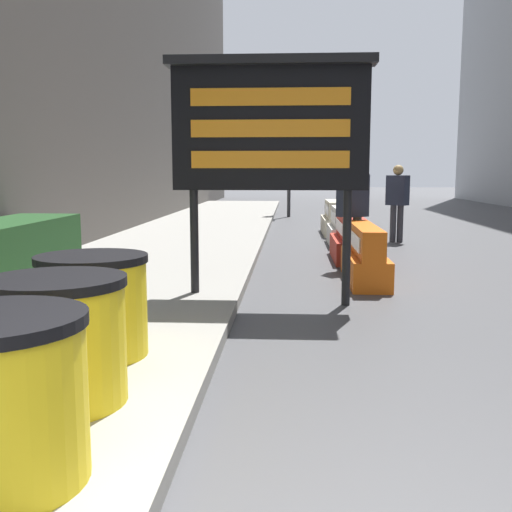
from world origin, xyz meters
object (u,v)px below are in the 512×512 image
Objects in this scene: jersey_barrier_white at (341,229)px; pedestrian_worker at (397,197)px; traffic_light_near_curb at (289,130)px; jersey_barrier_orange_far at (365,257)px; barrel_drum_middle at (58,340)px; traffic_cone_near at (367,264)px; message_board at (270,127)px; jersey_barrier_cream at (333,219)px; pedestrian_passerby at (353,205)px; barrel_drum_back at (93,305)px; jersey_barrier_red_striped at (350,241)px.

jersey_barrier_white is 1.58m from pedestrian_worker.
traffic_light_near_curb is (-1.15, 8.01, 2.63)m from jersey_barrier_white.
jersey_barrier_white reaches higher than jersey_barrier_orange_far.
barrel_drum_middle reaches higher than traffic_cone_near.
message_board is at bearing 71.04° from barrel_drum_middle.
pedestrian_passerby is (-0.08, -5.53, 0.67)m from jersey_barrier_cream.
jersey_barrier_white is 0.85× the size of jersey_barrier_cream.
message_board reaches higher than jersey_barrier_white.
message_board is at bearing -73.45° from pedestrian_worker.
barrel_drum_back is 0.50× the size of pedestrian_worker.
barrel_drum_back is 0.44× the size of jersey_barrier_orange_far.
barrel_drum_back is 9.84m from pedestrian_worker.
barrel_drum_middle is 0.49× the size of jersey_barrier_red_striped.
barrel_drum_back is at bearing -112.71° from jersey_barrier_red_striped.
message_board reaches higher than jersey_barrier_red_striped.
barrel_drum_back is 16.65m from traffic_light_near_curb.
traffic_light_near_curb reaches higher than traffic_cone_near.
pedestrian_passerby reaches higher than barrel_drum_back.
traffic_light_near_curb is at bearing 98.19° from jersey_barrier_white.
jersey_barrier_red_striped is 2.17m from jersey_barrier_white.
jersey_barrier_orange_far is 2.13m from jersey_barrier_red_striped.
jersey_barrier_cream reaches higher than jersey_barrier_orange_far.
jersey_barrier_orange_far reaches higher than traffic_cone_near.
jersey_barrier_orange_far is 1.31m from pedestrian_passerby.
traffic_light_near_curb is at bearing 61.05° from pedestrian_passerby.
message_board reaches higher than pedestrian_passerby.
pedestrian_passerby is at bearing 94.02° from jersey_barrier_orange_far.
jersey_barrier_orange_far is at bearing 57.56° from barrel_drum_back.
jersey_barrier_red_striped is at bearing -76.56° from pedestrian_worker.
jersey_barrier_cream is at bearing -78.50° from traffic_light_near_curb.
barrel_drum_middle is 0.44× the size of jersey_barrier_cream.
jersey_barrier_cream reaches higher than jersey_barrier_white.
jersey_barrier_orange_far is at bearing -90.00° from jersey_barrier_white.
jersey_barrier_red_striped is 3.14m from pedestrian_worker.
pedestrian_passerby is at bearing -90.81° from jersey_barrier_cream.
jersey_barrier_orange_far is at bearing 63.73° from barrel_drum_middle.
jersey_barrier_cream is at bearing 77.93° from barrel_drum_middle.
traffic_cone_near is (-0.03, -4.77, -0.04)m from jersey_barrier_white.
traffic_light_near_curb is at bearing 89.35° from message_board.
jersey_barrier_red_striped reaches higher than traffic_cone_near.
jersey_barrier_cream is at bearing 80.96° from message_board.
jersey_barrier_orange_far is at bearing -90.00° from jersey_barrier_red_striped.
jersey_barrier_orange_far is (2.61, 4.10, -0.18)m from barrel_drum_back.
jersey_barrier_cream reaches higher than jersey_barrier_red_striped.
barrel_drum_back is 0.52× the size of jersey_barrier_white.
message_board reaches higher than barrel_drum_middle.
barrel_drum_middle is 6.66m from pedestrian_passerby.
message_board reaches higher than traffic_cone_near.
barrel_drum_middle is 0.49× the size of pedestrian_passerby.
pedestrian_passerby reaches higher than jersey_barrier_red_striped.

